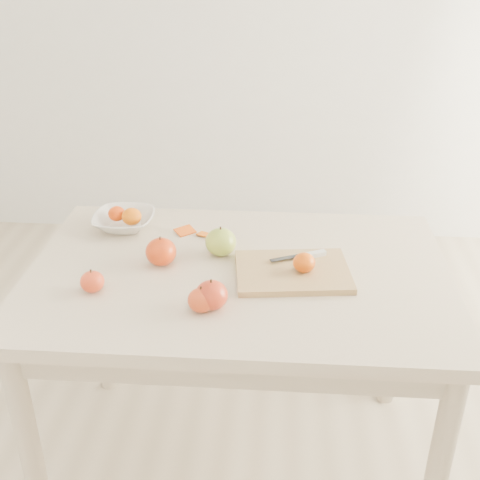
{
  "coord_description": "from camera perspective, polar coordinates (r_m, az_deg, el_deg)",
  "views": [
    {
      "loc": [
        0.11,
        -1.47,
        1.62
      ],
      "look_at": [
        0.0,
        0.05,
        0.82
      ],
      "focal_mm": 45.0,
      "sensor_mm": 36.0,
      "label": 1
    }
  ],
  "objects": [
    {
      "name": "fruit_bowl",
      "position": [
        1.98,
        -10.93,
        1.8
      ],
      "size": [
        0.2,
        0.2,
        0.05
      ],
      "primitive_type": "imported",
      "color": "white",
      "rests_on": "table"
    },
    {
      "name": "apple_red_e",
      "position": [
        1.52,
        -3.7,
        -5.71
      ],
      "size": [
        0.07,
        0.07,
        0.06
      ],
      "primitive_type": "ellipsoid",
      "color": "maroon",
      "rests_on": "table"
    },
    {
      "name": "paring_knife",
      "position": [
        1.75,
        6.55,
        -1.43
      ],
      "size": [
        0.16,
        0.08,
        0.01
      ],
      "color": "silver",
      "rests_on": "cutting_board"
    },
    {
      "name": "apple_red_b",
      "position": [
        1.73,
        -7.5,
        -1.11
      ],
      "size": [
        0.09,
        0.09,
        0.08
      ],
      "primitive_type": "ellipsoid",
      "color": "#A40503",
      "rests_on": "table"
    },
    {
      "name": "orange_peel_a",
      "position": [
        1.92,
        -5.23,
        0.76
      ],
      "size": [
        0.07,
        0.07,
        0.01
      ],
      "primitive_type": "cube",
      "rotation": [
        0.21,
        0.0,
        0.71
      ],
      "color": "#D24E0E",
      "rests_on": "table"
    },
    {
      "name": "bowl_tangerine_far",
      "position": [
        1.94,
        -10.24,
        2.21
      ],
      "size": [
        0.06,
        0.06,
        0.06
      ],
      "primitive_type": "ellipsoid",
      "color": "#D85F07",
      "rests_on": "fruit_bowl"
    },
    {
      "name": "cutting_board",
      "position": [
        1.69,
        5.01,
        -3.01
      ],
      "size": [
        0.34,
        0.27,
        0.02
      ],
      "primitive_type": "cube",
      "rotation": [
        0.0,
        0.0,
        0.11
      ],
      "color": "tan",
      "rests_on": "table"
    },
    {
      "name": "apple_green",
      "position": [
        1.77,
        -1.84,
        -0.18
      ],
      "size": [
        0.09,
        0.09,
        0.08
      ],
      "primitive_type": "ellipsoid",
      "color": "olive",
      "rests_on": "table"
    },
    {
      "name": "apple_red_c",
      "position": [
        1.53,
        -2.73,
        -5.24
      ],
      "size": [
        0.08,
        0.08,
        0.08
      ],
      "primitive_type": "ellipsoid",
      "color": "#980208",
      "rests_on": "table"
    },
    {
      "name": "bowl_tangerine_near",
      "position": [
        1.98,
        -11.61,
        2.47
      ],
      "size": [
        0.06,
        0.06,
        0.05
      ],
      "primitive_type": "ellipsoid",
      "color": "#DE3F07",
      "rests_on": "fruit_bowl"
    },
    {
      "name": "table",
      "position": [
        1.76,
        -0.12,
        -5.63
      ],
      "size": [
        1.2,
        0.8,
        0.75
      ],
      "color": "beige",
      "rests_on": "ground"
    },
    {
      "name": "orange_peel_b",
      "position": [
        1.9,
        -3.36,
        0.47
      ],
      "size": [
        0.06,
        0.05,
        0.01
      ],
      "primitive_type": "cube",
      "rotation": [
        -0.14,
        0.0,
        -0.44
      ],
      "color": "orange",
      "rests_on": "table"
    },
    {
      "name": "ground",
      "position": [
        2.19,
        -0.1,
        -20.05
      ],
      "size": [
        3.5,
        3.5,
        0.0
      ],
      "primitive_type": "plane",
      "color": "#C6B293",
      "rests_on": "ground"
    },
    {
      "name": "board_tangerine",
      "position": [
        1.66,
        6.1,
        -2.14
      ],
      "size": [
        0.06,
        0.06,
        0.05
      ],
      "primitive_type": "ellipsoid",
      "color": "#CB5307",
      "rests_on": "cutting_board"
    },
    {
      "name": "apple_red_d",
      "position": [
        1.65,
        -13.83,
        -3.85
      ],
      "size": [
        0.06,
        0.06,
        0.06
      ],
      "primitive_type": "ellipsoid",
      "color": "#A51104",
      "rests_on": "table"
    }
  ]
}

